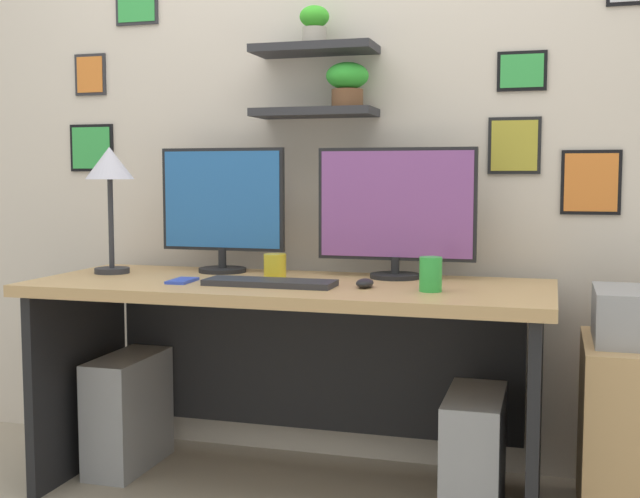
{
  "coord_description": "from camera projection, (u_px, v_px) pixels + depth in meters",
  "views": [
    {
      "loc": [
        0.87,
        -2.61,
        1.11
      ],
      "look_at": [
        0.1,
        0.05,
        0.86
      ],
      "focal_mm": 45.3,
      "sensor_mm": 36.0,
      "label": 1
    }
  ],
  "objects": [
    {
      "name": "back_wall_assembly",
      "position": [
        324.0,
        114.0,
        3.14
      ],
      "size": [
        4.4,
        0.24,
        2.7
      ],
      "color": "beige",
      "rests_on": "ground"
    },
    {
      "name": "monitor_left",
      "position": [
        222.0,
        206.0,
        3.05
      ],
      "size": [
        0.49,
        0.18,
        0.47
      ],
      "color": "black",
      "rests_on": "desk"
    },
    {
      "name": "coffee_mug",
      "position": [
        275.0,
        267.0,
        2.85
      ],
      "size": [
        0.08,
        0.08,
        0.09
      ],
      "primitive_type": "cylinder",
      "color": "yellow",
      "rests_on": "desk"
    },
    {
      "name": "computer_tower_right",
      "position": [
        474.0,
        458.0,
        2.6
      ],
      "size": [
        0.18,
        0.4,
        0.42
      ],
      "primitive_type": "cube",
      "color": "#99999E",
      "rests_on": "ground"
    },
    {
      "name": "water_cup",
      "position": [
        431.0,
        274.0,
        2.55
      ],
      "size": [
        0.07,
        0.07,
        0.11
      ],
      "primitive_type": "cylinder",
      "color": "green",
      "rests_on": "desk"
    },
    {
      "name": "computer_mouse",
      "position": [
        365.0,
        283.0,
        2.64
      ],
      "size": [
        0.06,
        0.09,
        0.03
      ],
      "primitive_type": "ellipsoid",
      "color": "black",
      "rests_on": "desk"
    },
    {
      "name": "desk_lamp",
      "position": [
        110.0,
        173.0,
        3.0
      ],
      "size": [
        0.18,
        0.18,
        0.47
      ],
      "color": "#2D2D33",
      "rests_on": "desk"
    },
    {
      "name": "computer_tower_left",
      "position": [
        128.0,
        412.0,
        3.08
      ],
      "size": [
        0.18,
        0.4,
        0.43
      ],
      "primitive_type": "cube",
      "color": "#99999E",
      "rests_on": "ground"
    },
    {
      "name": "ground_plane",
      "position": [
        289.0,
        493.0,
        2.84
      ],
      "size": [
        8.0,
        8.0,
        0.0
      ],
      "primitive_type": "plane",
      "color": "tan"
    },
    {
      "name": "cell_phone",
      "position": [
        182.0,
        281.0,
        2.78
      ],
      "size": [
        0.08,
        0.14,
        0.01
      ],
      "primitive_type": "cube",
      "rotation": [
        0.0,
        0.0,
        0.04
      ],
      "color": "blue",
      "rests_on": "desk"
    },
    {
      "name": "desk",
      "position": [
        293.0,
        337.0,
        2.85
      ],
      "size": [
        1.78,
        0.68,
        0.75
      ],
      "color": "tan",
      "rests_on": "ground"
    },
    {
      "name": "monitor_right",
      "position": [
        396.0,
        210.0,
        2.87
      ],
      "size": [
        0.57,
        0.18,
        0.47
      ],
      "color": "black",
      "rests_on": "desk"
    },
    {
      "name": "keyboard",
      "position": [
        270.0,
        283.0,
        2.69
      ],
      "size": [
        0.44,
        0.14,
        0.02
      ],
      "primitive_type": "cube",
      "color": "#2D2D33",
      "rests_on": "desk"
    }
  ]
}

